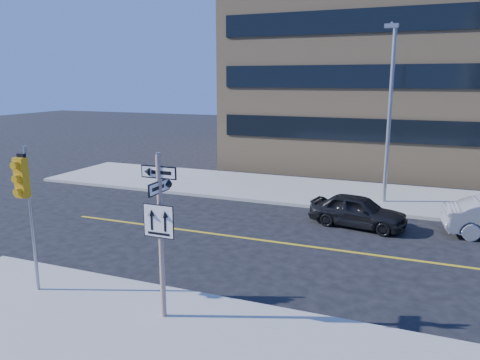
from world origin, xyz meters
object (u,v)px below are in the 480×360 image
at_px(traffic_signal, 24,189).
at_px(sign_pole, 160,227).
at_px(parked_car_a, 358,211).
at_px(streetlight_a, 390,104).

bearing_deg(traffic_signal, sign_pole, 2.11).
bearing_deg(sign_pole, parked_car_a, 70.82).
relative_size(traffic_signal, streetlight_a, 0.50).
xyz_separation_m(sign_pole, traffic_signal, (-4.00, -0.15, 0.59)).
relative_size(parked_car_a, streetlight_a, 0.48).
distance_m(sign_pole, traffic_signal, 4.05).
bearing_deg(sign_pole, streetlight_a, 73.23).
xyz_separation_m(sign_pole, streetlight_a, (4.00, 13.27, 2.32)).
bearing_deg(parked_car_a, streetlight_a, 0.39).
bearing_deg(parked_car_a, traffic_signal, 153.66).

